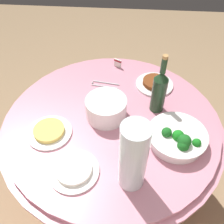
{
  "coord_description": "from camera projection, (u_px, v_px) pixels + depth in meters",
  "views": [
    {
      "loc": [
        -0.07,
        0.87,
        1.7
      ],
      "look_at": [
        0.0,
        0.0,
        0.79
      ],
      "focal_mm": 40.09,
      "sensor_mm": 36.0,
      "label": 1
    }
  ],
  "objects": [
    {
      "name": "wine_bottle",
      "position": [
        159.0,
        90.0,
        1.26
      ],
      "size": [
        0.07,
        0.07,
        0.34
      ],
      "color": "#1F3C21",
      "rests_on": "buffet_table"
    },
    {
      "name": "label_placard_front",
      "position": [
        118.0,
        63.0,
        1.59
      ],
      "size": [
        0.05,
        0.03,
        0.05
      ],
      "color": "white",
      "rests_on": "buffet_table"
    },
    {
      "name": "ground_plane",
      "position": [
        112.0,
        186.0,
        1.84
      ],
      "size": [
        6.0,
        6.0,
        0.0
      ],
      "primitive_type": "plane",
      "color": "#9E7F5B"
    },
    {
      "name": "buffet_table",
      "position": [
        112.0,
        158.0,
        1.56
      ],
      "size": [
        1.16,
        1.16,
        0.74
      ],
      "color": "maroon",
      "rests_on": "ground_plane"
    },
    {
      "name": "food_plate_stir_fry",
      "position": [
        154.0,
        83.0,
        1.48
      ],
      "size": [
        0.22,
        0.22,
        0.04
      ],
      "color": "white",
      "rests_on": "buffet_table"
    },
    {
      "name": "decorative_fruit_vase",
      "position": [
        133.0,
        159.0,
        0.94
      ],
      "size": [
        0.11,
        0.11,
        0.34
      ],
      "color": "silver",
      "rests_on": "buffet_table"
    },
    {
      "name": "plate_stack",
      "position": [
        106.0,
        108.0,
        1.28
      ],
      "size": [
        0.21,
        0.21,
        0.11
      ],
      "color": "white",
      "rests_on": "buffet_table"
    },
    {
      "name": "serving_tongs",
      "position": [
        104.0,
        84.0,
        1.49
      ],
      "size": [
        0.17,
        0.07,
        0.01
      ],
      "color": "silver",
      "rests_on": "buffet_table"
    },
    {
      "name": "food_plate_noodles",
      "position": [
        49.0,
        132.0,
        1.22
      ],
      "size": [
        0.22,
        0.22,
        0.03
      ],
      "color": "white",
      "rests_on": "buffet_table"
    },
    {
      "name": "food_plate_rice",
      "position": [
        74.0,
        170.0,
        1.08
      ],
      "size": [
        0.22,
        0.22,
        0.03
      ],
      "color": "white",
      "rests_on": "buffet_table"
    },
    {
      "name": "broccoli_bowl",
      "position": [
        177.0,
        138.0,
        1.17
      ],
      "size": [
        0.28,
        0.28,
        0.11
      ],
      "color": "white",
      "rests_on": "buffet_table"
    }
  ]
}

